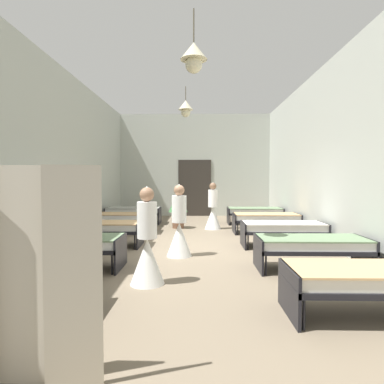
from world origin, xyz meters
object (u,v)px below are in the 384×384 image
(bed_right_row_2, at_px, (283,228))
(potted_plant, at_px, (178,205))
(bed_left_row_0, at_px, (3,277))
(bed_left_row_2, at_px, (101,228))
(bed_right_row_3, at_px, (266,218))
(bed_right_row_4, at_px, (255,212))
(privacy_screen, at_px, (20,277))
(bed_right_row_0, at_px, (370,279))
(bed_left_row_3, at_px, (121,218))
(nurse_mid_aisle, at_px, (213,212))
(bed_right_row_1, at_px, (312,245))
(nurse_far_aisle, at_px, (147,249))
(bed_left_row_4, at_px, (134,211))
(nurse_near_aisle, at_px, (179,231))
(bed_left_row_1, at_px, (69,244))

(bed_right_row_2, height_order, potted_plant, potted_plant)
(bed_left_row_0, distance_m, bed_left_row_2, 3.80)
(bed_left_row_2, distance_m, bed_right_row_3, 4.69)
(bed_right_row_3, distance_m, bed_right_row_4, 1.90)
(bed_right_row_2, height_order, privacy_screen, privacy_screen)
(potted_plant, bearing_deg, bed_left_row_2, -120.32)
(bed_left_row_0, relative_size, bed_right_row_4, 1.00)
(bed_left_row_0, xyz_separation_m, bed_right_row_0, (4.29, 0.00, 0.00))
(bed_left_row_3, bearing_deg, nurse_mid_aisle, 14.52)
(bed_right_row_2, xyz_separation_m, privacy_screen, (-3.34, -5.12, 0.41))
(bed_right_row_1, relative_size, bed_right_row_4, 1.00)
(nurse_far_aisle, xyz_separation_m, potted_plant, (0.12, 5.53, 0.22))
(bed_left_row_3, relative_size, privacy_screen, 1.12)
(bed_left_row_3, distance_m, nurse_mid_aisle, 2.85)
(bed_right_row_1, distance_m, bed_right_row_2, 1.90)
(bed_left_row_4, bearing_deg, bed_right_row_3, -23.91)
(nurse_far_aisle, bearing_deg, nurse_mid_aisle, 110.81)
(bed_left_row_0, xyz_separation_m, nurse_near_aisle, (1.91, 2.85, 0.09))
(bed_left_row_4, height_order, privacy_screen, privacy_screen)
(bed_right_row_2, xyz_separation_m, bed_right_row_3, (0.00, 1.90, 0.00))
(bed_right_row_4, distance_m, nurse_far_aisle, 7.07)
(bed_left_row_3, height_order, privacy_screen, privacy_screen)
(bed_right_row_4, xyz_separation_m, privacy_screen, (-3.34, -8.92, 0.41))
(bed_right_row_4, xyz_separation_m, nurse_mid_aisle, (-1.52, -1.19, 0.09))
(bed_right_row_0, bearing_deg, nurse_far_aisle, 158.38)
(bed_left_row_0, relative_size, bed_right_row_1, 1.00)
(bed_left_row_1, relative_size, nurse_near_aisle, 1.28)
(nurse_near_aisle, bearing_deg, bed_right_row_1, -152.69)
(bed_right_row_0, distance_m, privacy_screen, 3.61)
(bed_left_row_1, bearing_deg, bed_right_row_1, 0.00)
(bed_left_row_3, distance_m, bed_right_row_3, 4.29)
(bed_right_row_3, distance_m, nurse_mid_aisle, 1.69)
(nurse_far_aisle, xyz_separation_m, privacy_screen, (-0.58, -2.41, 0.32))
(bed_left_row_2, relative_size, bed_right_row_4, 1.00)
(bed_left_row_2, relative_size, privacy_screen, 1.12)
(bed_right_row_1, xyz_separation_m, bed_left_row_4, (-4.29, 5.70, 0.00))
(bed_right_row_0, height_order, nurse_mid_aisle, nurse_mid_aisle)
(bed_left_row_0, height_order, bed_right_row_2, same)
(bed_left_row_1, xyz_separation_m, bed_left_row_3, (0.00, 3.80, 0.00))
(bed_right_row_0, relative_size, potted_plant, 1.60)
(bed_left_row_2, height_order, nurse_mid_aisle, nurse_mid_aisle)
(bed_right_row_1, bearing_deg, bed_left_row_1, 180.00)
(bed_right_row_0, distance_m, bed_left_row_3, 7.13)
(bed_right_row_0, height_order, nurse_far_aisle, nurse_far_aisle)
(bed_left_row_1, xyz_separation_m, bed_right_row_1, (4.29, 0.00, 0.00))
(nurse_mid_aisle, bearing_deg, nurse_far_aisle, -45.38)
(bed_left_row_2, xyz_separation_m, bed_right_row_3, (4.29, 1.90, 0.00))
(bed_right_row_1, distance_m, privacy_screen, 4.65)
(nurse_mid_aisle, xyz_separation_m, privacy_screen, (-1.81, -7.74, 0.32))
(privacy_screen, bearing_deg, bed_left_row_1, 107.28)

